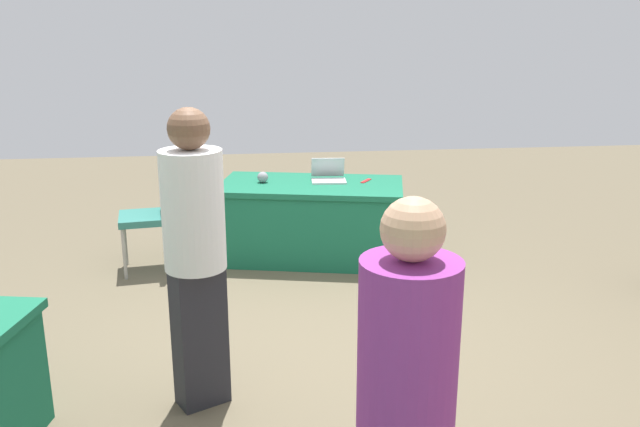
{
  "coord_description": "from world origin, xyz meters",
  "views": [
    {
      "loc": [
        0.45,
        4.16,
        2.12
      ],
      "look_at": [
        -0.08,
        -0.11,
        0.9
      ],
      "focal_mm": 37.05,
      "sensor_mm": 36.0,
      "label": 1
    }
  ],
  "objects": [
    {
      "name": "laptop_silver",
      "position": [
        -0.38,
        -1.85,
        0.76
      ],
      "size": [
        0.34,
        0.31,
        0.21
      ],
      "rotation": [
        0.0,
        0.0,
        -0.07
      ],
      "color": "silver",
      "rests_on": "table_foreground"
    },
    {
      "name": "chair_tucked_left",
      "position": [
        1.23,
        -1.61,
        0.56
      ],
      "size": [
        0.5,
        0.5,
        0.97
      ],
      "rotation": [
        0.0,
        0.0,
        -1.44
      ],
      "color": "#9E9993",
      "rests_on": "ground"
    },
    {
      "name": "person_presenter",
      "position": [
        -0.09,
        2.22,
        0.89
      ],
      "size": [
        0.38,
        0.38,
        1.61
      ],
      "rotation": [
        0.0,
        0.0,
        0.14
      ],
      "color": "#26262D",
      "rests_on": "ground"
    },
    {
      "name": "person_organiser",
      "position": [
        0.71,
        0.67,
        0.96
      ],
      "size": [
        0.46,
        0.46,
        1.72
      ],
      "rotation": [
        0.0,
        0.0,
        3.61
      ],
      "color": "#26262D",
      "rests_on": "ground"
    },
    {
      "name": "ground_plane",
      "position": [
        0.0,
        0.0,
        0.0
      ],
      "size": [
        14.4,
        14.4,
        0.0
      ],
      "primitive_type": "plane",
      "color": "brown"
    },
    {
      "name": "yarn_ball",
      "position": [
        0.24,
        -1.86,
        0.77
      ],
      "size": [
        0.1,
        0.1,
        0.1
      ],
      "primitive_type": "sphere",
      "color": "gray",
      "rests_on": "table_foreground"
    },
    {
      "name": "scissors_red",
      "position": [
        -0.73,
        -1.79,
        0.73
      ],
      "size": [
        0.13,
        0.17,
        0.01
      ],
      "primitive_type": "cube",
      "rotation": [
        0.0,
        0.0,
        0.97
      ],
      "color": "red",
      "rests_on": "table_foreground"
    },
    {
      "name": "table_foreground",
      "position": [
        -0.2,
        -1.77,
        0.36
      ],
      "size": [
        1.84,
        1.24,
        0.72
      ],
      "rotation": [
        0.0,
        0.0,
        -0.23
      ],
      "color": "#196647",
      "rests_on": "ground"
    }
  ]
}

